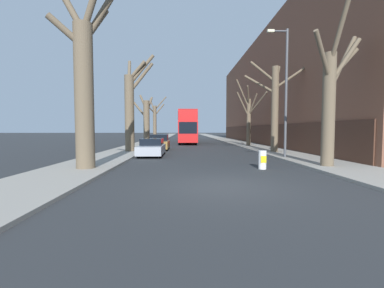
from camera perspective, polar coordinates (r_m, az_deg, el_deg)
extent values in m
plane|color=#2B2D30|center=(9.02, 7.16, -9.34)|extent=(300.00, 300.00, 0.00)
cube|color=gray|center=(58.95, -6.85, 1.35)|extent=(3.40, 120.00, 0.12)
cube|color=gray|center=(59.26, 5.87, 1.37)|extent=(3.40, 120.00, 0.12)
cube|color=brown|center=(38.43, 20.95, 10.55)|extent=(10.00, 46.12, 14.00)
cube|color=#492D21|center=(36.47, 13.47, 2.02)|extent=(0.12, 45.20, 2.50)
cylinder|color=brown|center=(13.31, -22.83, 9.42)|extent=(0.87, 0.87, 6.90)
cylinder|color=brown|center=(13.92, -26.24, 21.58)|extent=(1.58, 0.97, 1.39)
cylinder|color=brown|center=(14.75, -25.87, 26.23)|extent=(1.65, 0.46, 2.63)
cylinder|color=brown|center=(14.02, -21.29, 27.28)|extent=(1.51, 0.94, 2.70)
cylinder|color=brown|center=(14.51, -19.60, 25.47)|extent=(1.82, 1.29, 3.24)
cylinder|color=brown|center=(14.31, -20.81, 23.31)|extent=(1.27, 1.13, 1.96)
cylinder|color=brown|center=(22.67, -13.72, 6.47)|extent=(0.79, 0.79, 6.56)
cylinder|color=brown|center=(23.21, -11.31, 14.19)|extent=(2.18, 0.99, 2.80)
cylinder|color=brown|center=(24.20, -13.76, 15.60)|extent=(0.65, 2.20, 2.20)
cylinder|color=brown|center=(23.02, -12.15, 15.67)|extent=(1.57, 0.34, 1.73)
cylinder|color=brown|center=(23.23, -11.21, 15.83)|extent=(2.28, 0.75, 2.76)
cylinder|color=brown|center=(31.98, -10.07, 4.58)|extent=(0.74, 0.74, 5.49)
cylinder|color=brown|center=(32.40, -11.79, 7.79)|extent=(2.20, 0.62, 2.55)
cylinder|color=brown|center=(32.45, -10.77, 9.03)|extent=(1.15, 0.85, 1.95)
cylinder|color=brown|center=(32.76, -9.49, 8.54)|extent=(0.83, 1.66, 2.17)
cylinder|color=brown|center=(41.93, -8.27, 4.46)|extent=(0.57, 0.57, 5.78)
cylinder|color=brown|center=(41.40, -9.17, 7.68)|extent=(1.32, 1.66, 1.38)
cylinder|color=brown|center=(42.36, -7.28, 7.53)|extent=(1.63, 1.03, 2.02)
cylinder|color=brown|center=(43.43, -8.80, 8.43)|extent=(1.27, 2.74, 2.66)
cylinder|color=brown|center=(43.27, -7.02, 8.98)|extent=(1.89, 2.64, 2.53)
cylinder|color=brown|center=(14.71, 28.06, 6.47)|extent=(0.62, 0.62, 5.77)
cylinder|color=brown|center=(15.72, 30.39, 15.11)|extent=(1.87, 0.87, 2.99)
cylinder|color=brown|center=(15.58, 30.57, 14.99)|extent=(1.77, 0.58, 1.77)
cylinder|color=brown|center=(14.78, 29.87, 20.60)|extent=(0.23, 1.58, 2.76)
cylinder|color=brown|center=(14.21, 27.09, 16.98)|extent=(1.67, 1.53, 2.06)
cylinder|color=brown|center=(15.56, 30.76, 15.49)|extent=(1.80, 0.44, 2.41)
cylinder|color=brown|center=(22.45, 17.93, 7.18)|extent=(0.58, 0.58, 7.14)
cylinder|color=brown|center=(23.86, 18.43, 13.77)|extent=(1.25, 2.09, 2.43)
cylinder|color=brown|center=(22.98, 21.62, 13.95)|extent=(2.86, 0.94, 2.05)
cylinder|color=brown|center=(22.78, 14.81, 12.69)|extent=(2.50, 1.13, 1.73)
cylinder|color=brown|center=(22.88, 15.49, 15.20)|extent=(2.09, 0.82, 1.89)
cylinder|color=brown|center=(30.43, 12.49, 4.62)|extent=(0.48, 0.48, 5.48)
cylinder|color=brown|center=(30.13, 11.27, 8.55)|extent=(1.68, 0.71, 2.85)
cylinder|color=brown|center=(29.48, 14.33, 8.65)|extent=(1.42, 2.74, 2.37)
cylinder|color=brown|center=(29.81, 12.40, 10.44)|extent=(0.78, 1.79, 2.01)
cylinder|color=brown|center=(30.30, 11.22, 10.88)|extent=(1.74, 0.63, 3.27)
cylinder|color=brown|center=(29.88, 13.35, 8.46)|extent=(0.68, 1.69, 2.36)
cube|color=red|center=(37.19, -1.04, 2.77)|extent=(2.46, 11.95, 2.63)
cube|color=red|center=(37.23, -1.05, 5.87)|extent=(2.41, 11.71, 1.40)
cube|color=#B11515|center=(37.27, -1.05, 7.03)|extent=(2.41, 11.71, 0.12)
cube|color=black|center=(37.19, -1.04, 3.55)|extent=(2.49, 10.51, 1.37)
cube|color=black|center=(37.24, -1.05, 5.97)|extent=(2.49, 10.51, 1.06)
cube|color=black|center=(31.24, -0.89, 3.62)|extent=(2.21, 0.06, 1.43)
cylinder|color=black|center=(33.64, -2.76, 0.73)|extent=(0.30, 0.99, 0.99)
cylinder|color=black|center=(33.67, 0.84, 0.73)|extent=(0.30, 0.99, 0.99)
cylinder|color=black|center=(40.56, -2.60, 1.15)|extent=(0.30, 0.99, 0.99)
cylinder|color=black|center=(40.59, 0.39, 1.16)|extent=(0.30, 0.99, 0.99)
cube|color=#9EA3AD|center=(19.27, -8.94, -1.19)|extent=(1.75, 4.22, 0.61)
cube|color=black|center=(19.49, -8.86, 0.50)|extent=(1.54, 2.19, 0.50)
cylinder|color=black|center=(18.15, -11.83, -2.04)|extent=(0.20, 0.63, 0.63)
cylinder|color=black|center=(17.95, -7.00, -2.05)|extent=(0.20, 0.63, 0.63)
cylinder|color=black|center=(20.64, -10.61, -1.40)|extent=(0.20, 0.63, 0.63)
cylinder|color=black|center=(20.46, -6.37, -1.40)|extent=(0.20, 0.63, 0.63)
cube|color=olive|center=(24.97, -7.31, -0.10)|extent=(1.84, 3.91, 0.68)
cube|color=black|center=(25.17, -7.27, 1.43)|extent=(1.62, 2.03, 0.64)
cylinder|color=black|center=(23.91, -9.51, -0.79)|extent=(0.20, 0.61, 0.61)
cylinder|color=black|center=(23.75, -5.62, -0.79)|extent=(0.20, 0.61, 0.61)
cylinder|color=black|center=(26.23, -8.83, -0.43)|extent=(0.20, 0.61, 0.61)
cylinder|color=black|center=(26.09, -5.28, -0.43)|extent=(0.20, 0.61, 0.61)
cylinder|color=#4C4F54|center=(18.27, 20.18, 10.23)|extent=(0.16, 0.16, 8.50)
cylinder|color=#4C4F54|center=(19.03, 18.78, 22.67)|extent=(1.10, 0.11, 0.11)
cube|color=beige|center=(18.86, 17.08, 22.88)|extent=(0.44, 0.20, 0.16)
cylinder|color=white|center=(13.19, 15.38, -3.41)|extent=(0.39, 0.39, 0.92)
cube|color=yellow|center=(13.00, 15.64, -3.30)|extent=(0.27, 0.01, 0.33)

